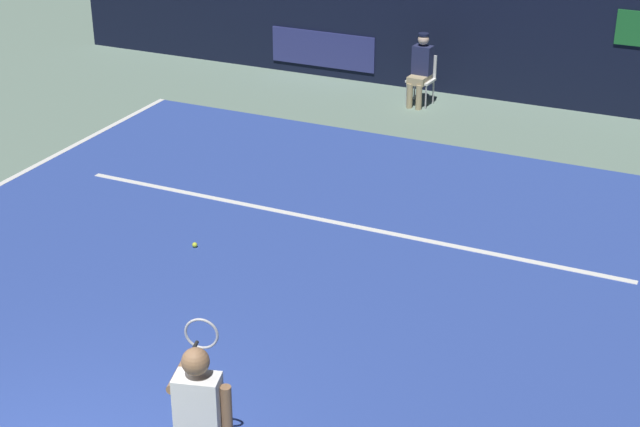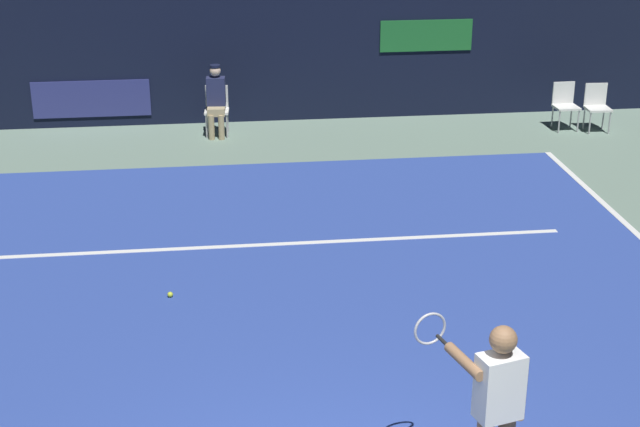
# 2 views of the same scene
# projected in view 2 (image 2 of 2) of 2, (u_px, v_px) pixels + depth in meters

# --- Properties ---
(ground_plane) EXTENTS (32.86, 32.86, 0.00)m
(ground_plane) POSITION_uv_depth(u_px,v_px,m) (286.00, 308.00, 11.43)
(ground_plane) COLOR slate
(court_surface) EXTENTS (10.26, 10.66, 0.01)m
(court_surface) POSITION_uv_depth(u_px,v_px,m) (286.00, 307.00, 11.43)
(court_surface) COLOR #2D479E
(court_surface) RESTS_ON ground
(line_service) EXTENTS (8.00, 0.10, 0.01)m
(line_service) POSITION_uv_depth(u_px,v_px,m) (274.00, 244.00, 13.15)
(line_service) COLOR white
(line_service) RESTS_ON court_surface
(back_wall) EXTENTS (17.12, 0.33, 2.60)m
(back_wall) POSITION_uv_depth(u_px,v_px,m) (248.00, 54.00, 18.42)
(back_wall) COLOR black
(back_wall) RESTS_ON ground
(tennis_player) EXTENTS (0.80, 0.92, 1.73)m
(tennis_player) POSITION_uv_depth(u_px,v_px,m) (495.00, 408.00, 7.68)
(tennis_player) COLOR #8C6647
(tennis_player) RESTS_ON ground
(line_judge_on_chair) EXTENTS (0.47, 0.55, 1.32)m
(line_judge_on_chair) POSITION_uv_depth(u_px,v_px,m) (216.00, 100.00, 17.64)
(line_judge_on_chair) COLOR white
(line_judge_on_chair) RESTS_ON ground
(courtside_chair_near) EXTENTS (0.45, 0.43, 0.88)m
(courtside_chair_near) POSITION_uv_depth(u_px,v_px,m) (565.00, 103.00, 18.12)
(courtside_chair_near) COLOR white
(courtside_chair_near) RESTS_ON ground
(courtside_chair_far) EXTENTS (0.46, 0.43, 0.88)m
(courtside_chair_far) POSITION_uv_depth(u_px,v_px,m) (597.00, 104.00, 18.03)
(courtside_chair_far) COLOR white
(courtside_chair_far) RESTS_ON ground
(tennis_ball) EXTENTS (0.07, 0.07, 0.07)m
(tennis_ball) POSITION_uv_depth(u_px,v_px,m) (170.00, 295.00, 11.66)
(tennis_ball) COLOR #CCE033
(tennis_ball) RESTS_ON court_surface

